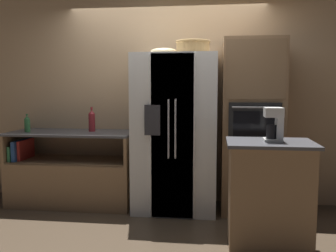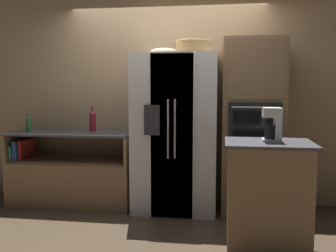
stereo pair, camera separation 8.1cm
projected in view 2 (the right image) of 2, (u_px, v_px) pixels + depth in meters
The scene contains 11 objects.
ground_plane at pixel (162, 209), 4.57m from camera, with size 20.00×20.00×0.00m, color #4C3D2D.
wall_back at pixel (167, 93), 4.86m from camera, with size 12.00×0.06×2.80m.
counter_left at pixel (73, 177), 4.78m from camera, with size 1.55×0.67×0.93m.
refrigerator at pixel (176, 133), 4.49m from camera, with size 0.98×0.77×1.87m.
wall_oven at pixel (252, 127), 4.39m from camera, with size 0.69×0.71×2.03m.
island_counter at pixel (267, 195), 3.44m from camera, with size 0.79×0.60×0.99m.
wicker_basket at pixel (193, 46), 4.28m from camera, with size 0.40×0.40×0.14m.
fruit_bowl at pixel (164, 51), 4.41m from camera, with size 0.31×0.31×0.07m.
bottle_tall at pixel (29, 124), 4.69m from camera, with size 0.07×0.07×0.23m.
bottle_short at pixel (93, 120), 4.73m from camera, with size 0.08×0.08×0.31m.
coffee_maker at pixel (274, 123), 3.38m from camera, with size 0.16×0.18×0.31m.
Camera 2 is at (0.72, -4.38, 1.49)m, focal length 40.00 mm.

